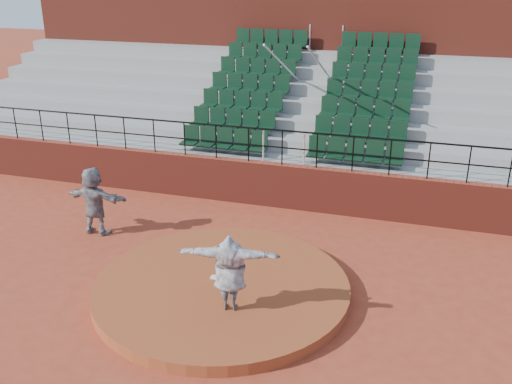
% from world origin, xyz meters
% --- Properties ---
extents(ground, '(90.00, 90.00, 0.00)m').
position_xyz_m(ground, '(0.00, 0.00, 0.00)').
color(ground, '#9D3B23').
rests_on(ground, ground).
extents(pitchers_mound, '(5.50, 5.50, 0.25)m').
position_xyz_m(pitchers_mound, '(0.00, 0.00, 0.12)').
color(pitchers_mound, '#974321').
rests_on(pitchers_mound, ground).
extents(pitching_rubber, '(0.60, 0.15, 0.03)m').
position_xyz_m(pitching_rubber, '(0.00, 0.15, 0.27)').
color(pitching_rubber, white).
rests_on(pitching_rubber, pitchers_mound).
extents(boundary_wall, '(24.00, 0.30, 1.30)m').
position_xyz_m(boundary_wall, '(0.00, 5.00, 0.65)').
color(boundary_wall, maroon).
rests_on(boundary_wall, ground).
extents(wall_railing, '(24.04, 0.05, 1.03)m').
position_xyz_m(wall_railing, '(0.00, 5.00, 2.03)').
color(wall_railing, black).
rests_on(wall_railing, boundary_wall).
extents(seating_deck, '(24.00, 5.97, 4.63)m').
position_xyz_m(seating_deck, '(0.00, 8.65, 1.43)').
color(seating_deck, gray).
rests_on(seating_deck, ground).
extents(press_box_facade, '(24.00, 3.00, 7.10)m').
position_xyz_m(press_box_facade, '(0.00, 12.60, 3.55)').
color(press_box_facade, maroon).
rests_on(press_box_facade, ground).
extents(pitcher, '(2.04, 0.87, 1.61)m').
position_xyz_m(pitcher, '(0.50, -0.84, 1.05)').
color(pitcher, black).
rests_on(pitcher, pitchers_mound).
extents(fielder, '(1.71, 0.60, 1.83)m').
position_xyz_m(fielder, '(-4.19, 1.83, 0.91)').
color(fielder, black).
rests_on(fielder, ground).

